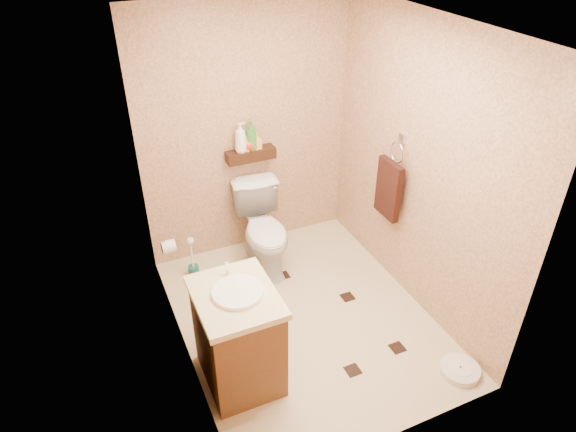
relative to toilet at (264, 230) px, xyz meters
name	(u,v)px	position (x,y,z in m)	size (l,w,h in m)	color
ground	(304,318)	(0.02, -0.83, -0.39)	(2.50, 2.50, 0.00)	#C9B493
wall_back	(247,133)	(0.02, 0.42, 0.81)	(2.00, 0.04, 2.40)	tan
wall_front	(408,304)	(0.02, -2.08, 0.81)	(2.00, 0.04, 2.40)	tan
wall_left	(171,229)	(-0.98, -0.83, 0.81)	(0.04, 2.50, 2.40)	tan
wall_right	(420,171)	(1.02, -0.83, 0.81)	(0.04, 2.50, 2.40)	tan
ceiling	(311,25)	(0.02, -0.83, 2.01)	(2.00, 2.50, 0.02)	silver
wall_shelf	(251,155)	(0.02, 0.34, 0.63)	(0.46, 0.14, 0.10)	black
floor_accents	(310,321)	(0.05, -0.89, -0.39)	(1.24, 1.36, 0.01)	black
toilet	(264,230)	(0.00, 0.00, 0.00)	(0.44, 0.77, 0.79)	white
vanity	(238,336)	(-0.68, -1.19, 0.02)	(0.55, 0.66, 0.93)	brown
bathroom_scale	(460,370)	(0.84, -1.85, -0.37)	(0.33, 0.33, 0.06)	white
toilet_brush	(193,263)	(-0.68, 0.10, -0.24)	(0.10, 0.10, 0.44)	#175D50
towel_ring	(389,187)	(0.93, -0.58, 0.55)	(0.12, 0.30, 0.76)	silver
toilet_paper	(168,247)	(-0.92, -0.18, 0.21)	(0.12, 0.11, 0.12)	white
bottle_a	(240,137)	(-0.07, 0.34, 0.82)	(0.11, 0.11, 0.28)	white
bottle_b	(246,143)	(-0.02, 0.34, 0.75)	(0.07, 0.07, 0.15)	#FFAB35
bottle_c	(250,142)	(0.01, 0.34, 0.75)	(0.12, 0.12, 0.15)	red
bottle_d	(251,135)	(0.03, 0.34, 0.82)	(0.11, 0.11, 0.28)	#32832B
bottle_e	(257,141)	(0.09, 0.34, 0.75)	(0.07, 0.07, 0.15)	#FFA654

